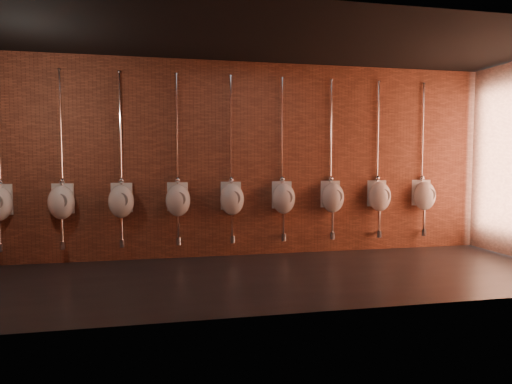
{
  "coord_description": "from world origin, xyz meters",
  "views": [
    {
      "loc": [
        -1.43,
        -5.95,
        1.59
      ],
      "look_at": [
        0.02,
        0.9,
        1.1
      ],
      "focal_mm": 32.0,
      "sensor_mm": 36.0,
      "label": 1
    }
  ],
  "objects_px": {
    "urinal_2": "(121,200)",
    "urinal_3": "(178,199)",
    "urinal_5": "(283,198)",
    "urinal_6": "(333,197)",
    "urinal_7": "(379,196)",
    "urinal_4": "(232,198)",
    "urinal_1": "(61,201)",
    "urinal_8": "(424,195)"
  },
  "relations": [
    {
      "from": "urinal_2",
      "to": "urinal_3",
      "type": "relative_size",
      "value": 1.0
    },
    {
      "from": "urinal_5",
      "to": "urinal_6",
      "type": "relative_size",
      "value": 1.0
    },
    {
      "from": "urinal_6",
      "to": "urinal_7",
      "type": "height_order",
      "value": "same"
    },
    {
      "from": "urinal_4",
      "to": "urinal_7",
      "type": "height_order",
      "value": "same"
    },
    {
      "from": "urinal_1",
      "to": "urinal_4",
      "type": "distance_m",
      "value": 2.6
    },
    {
      "from": "urinal_5",
      "to": "urinal_6",
      "type": "xyz_separation_m",
      "value": [
        0.87,
        0.0,
        0.0
      ]
    },
    {
      "from": "urinal_2",
      "to": "urinal_3",
      "type": "bearing_deg",
      "value": 0.0
    },
    {
      "from": "urinal_1",
      "to": "urinal_2",
      "type": "bearing_deg",
      "value": 0.0
    },
    {
      "from": "urinal_2",
      "to": "urinal_5",
      "type": "xyz_separation_m",
      "value": [
        2.6,
        0.0,
        0.0
      ]
    },
    {
      "from": "urinal_1",
      "to": "urinal_5",
      "type": "xyz_separation_m",
      "value": [
        3.47,
        0.0,
        0.0
      ]
    },
    {
      "from": "urinal_6",
      "to": "urinal_7",
      "type": "distance_m",
      "value": 0.87
    },
    {
      "from": "urinal_1",
      "to": "urinal_2",
      "type": "relative_size",
      "value": 1.0
    },
    {
      "from": "urinal_2",
      "to": "urinal_6",
      "type": "relative_size",
      "value": 1.0
    },
    {
      "from": "urinal_3",
      "to": "urinal_2",
      "type": "bearing_deg",
      "value": 180.0
    },
    {
      "from": "urinal_7",
      "to": "urinal_8",
      "type": "relative_size",
      "value": 1.0
    },
    {
      "from": "urinal_6",
      "to": "urinal_8",
      "type": "bearing_deg",
      "value": 0.0
    },
    {
      "from": "urinal_1",
      "to": "urinal_3",
      "type": "height_order",
      "value": "same"
    },
    {
      "from": "urinal_2",
      "to": "urinal_8",
      "type": "distance_m",
      "value": 5.21
    },
    {
      "from": "urinal_5",
      "to": "urinal_6",
      "type": "distance_m",
      "value": 0.87
    },
    {
      "from": "urinal_7",
      "to": "urinal_4",
      "type": "bearing_deg",
      "value": 180.0
    },
    {
      "from": "urinal_1",
      "to": "urinal_8",
      "type": "xyz_separation_m",
      "value": [
        6.08,
        0.0,
        0.0
      ]
    },
    {
      "from": "urinal_2",
      "to": "urinal_3",
      "type": "height_order",
      "value": "same"
    },
    {
      "from": "urinal_3",
      "to": "urinal_8",
      "type": "bearing_deg",
      "value": 0.0
    },
    {
      "from": "urinal_3",
      "to": "urinal_8",
      "type": "distance_m",
      "value": 4.34
    },
    {
      "from": "urinal_1",
      "to": "urinal_4",
      "type": "bearing_deg",
      "value": 0.0
    },
    {
      "from": "urinal_2",
      "to": "urinal_4",
      "type": "distance_m",
      "value": 1.74
    },
    {
      "from": "urinal_6",
      "to": "urinal_7",
      "type": "xyz_separation_m",
      "value": [
        0.87,
        0.0,
        0.0
      ]
    },
    {
      "from": "urinal_8",
      "to": "urinal_4",
      "type": "bearing_deg",
      "value": 180.0
    },
    {
      "from": "urinal_3",
      "to": "urinal_4",
      "type": "bearing_deg",
      "value": 0.0
    },
    {
      "from": "urinal_1",
      "to": "urinal_7",
      "type": "height_order",
      "value": "same"
    },
    {
      "from": "urinal_1",
      "to": "urinal_2",
      "type": "xyz_separation_m",
      "value": [
        0.87,
        0.0,
        0.0
      ]
    },
    {
      "from": "urinal_1",
      "to": "urinal_4",
      "type": "relative_size",
      "value": 1.0
    },
    {
      "from": "urinal_3",
      "to": "urinal_5",
      "type": "xyz_separation_m",
      "value": [
        1.74,
        0.0,
        0.0
      ]
    },
    {
      "from": "urinal_2",
      "to": "urinal_5",
      "type": "distance_m",
      "value": 2.6
    },
    {
      "from": "urinal_5",
      "to": "urinal_7",
      "type": "height_order",
      "value": "same"
    },
    {
      "from": "urinal_4",
      "to": "urinal_7",
      "type": "xyz_separation_m",
      "value": [
        2.6,
        0.0,
        0.0
      ]
    },
    {
      "from": "urinal_1",
      "to": "urinal_5",
      "type": "distance_m",
      "value": 3.47
    },
    {
      "from": "urinal_6",
      "to": "urinal_7",
      "type": "relative_size",
      "value": 1.0
    },
    {
      "from": "urinal_1",
      "to": "urinal_5",
      "type": "relative_size",
      "value": 1.0
    },
    {
      "from": "urinal_3",
      "to": "urinal_5",
      "type": "height_order",
      "value": "same"
    },
    {
      "from": "urinal_3",
      "to": "urinal_7",
      "type": "bearing_deg",
      "value": 0.0
    },
    {
      "from": "urinal_2",
      "to": "urinal_4",
      "type": "relative_size",
      "value": 1.0
    }
  ]
}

